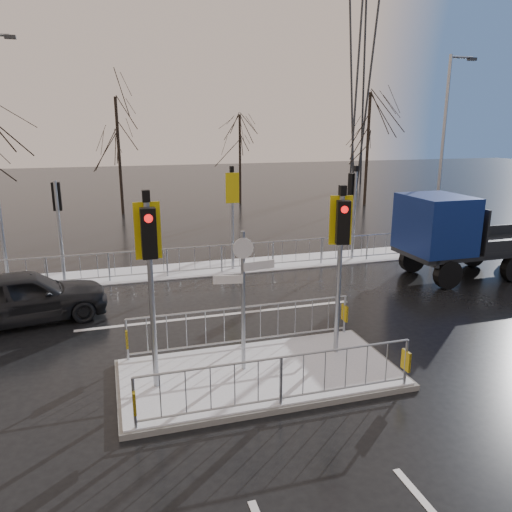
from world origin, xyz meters
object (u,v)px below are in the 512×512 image
object	(u,v)px
traffic_island	(259,360)
street_lamp_right	(444,148)
car_far_lane	(24,297)
flatbed_truck	(456,234)

from	to	relation	value
traffic_island	street_lamp_right	bearing A→B (deg)	38.73
car_far_lane	street_lamp_right	distance (m)	16.66
car_far_lane	street_lamp_right	size ratio (longest dim) A/B	0.54
traffic_island	car_far_lane	size ratio (longest dim) A/B	1.38
flatbed_truck	street_lamp_right	bearing A→B (deg)	63.15
street_lamp_right	traffic_island	bearing A→B (deg)	-141.27
traffic_island	car_far_lane	world-z (taller)	traffic_island
car_far_lane	street_lamp_right	xyz separation A→B (m)	(15.84, 3.64, 3.65)
car_far_lane	flatbed_truck	bearing A→B (deg)	-99.73
traffic_island	flatbed_truck	bearing A→B (deg)	29.64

